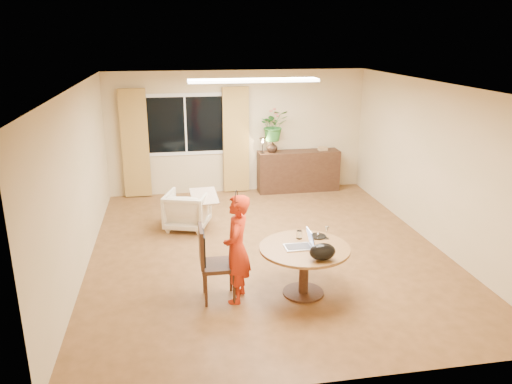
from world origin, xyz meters
TOP-DOWN VIEW (x-y plane):
  - floor at (0.00, 0.00)m, footprint 6.50×6.50m
  - ceiling at (0.00, 0.00)m, footprint 6.50×6.50m
  - wall_back at (0.00, 3.25)m, footprint 5.50×0.00m
  - wall_left at (-2.75, 0.00)m, footprint 0.00×6.50m
  - wall_right at (2.75, 0.00)m, footprint 0.00×6.50m
  - window at (-1.10, 3.23)m, footprint 1.70×0.03m
  - curtain_left at (-2.15, 3.15)m, footprint 0.55×0.08m
  - curtain_right at (-0.05, 3.15)m, footprint 0.55×0.08m
  - ceiling_panel at (0.00, 1.20)m, footprint 2.20×0.35m
  - dining_table at (0.21, -1.48)m, footprint 1.18×1.18m
  - dining_chair at (-0.91, -1.41)m, footprint 0.49×0.44m
  - child at (-0.67, -1.47)m, footprint 0.60×0.48m
  - laptop at (0.13, -1.48)m, footprint 0.37×0.25m
  - tumbler at (0.22, -1.19)m, footprint 0.08×0.08m
  - wine_glass at (0.58, -1.26)m, footprint 0.07×0.07m
  - pot_lid at (0.48, -1.18)m, footprint 0.29×0.29m
  - handbag at (0.32, -1.89)m, footprint 0.37×0.28m
  - armchair at (-1.20, 1.18)m, footprint 0.91×0.92m
  - throw at (-0.90, 1.09)m, footprint 0.49×0.59m
  - sideboard at (1.30, 3.01)m, footprint 1.78×0.43m
  - vase at (0.71, 3.01)m, footprint 0.28×0.28m
  - bouquet at (0.74, 3.01)m, footprint 0.62×0.55m
  - book_stack at (1.84, 3.01)m, footprint 0.23×0.19m
  - desk_lamp at (0.49, 2.96)m, footprint 0.17×0.17m

SIDE VIEW (x-z plane):
  - floor at x=0.00m, z-range 0.00..0.00m
  - armchair at x=-1.20m, z-range 0.00..0.67m
  - sideboard at x=1.30m, z-range 0.00..0.89m
  - dining_chair at x=-0.91m, z-range 0.00..1.01m
  - dining_table at x=0.21m, z-range 0.19..0.87m
  - throw at x=-0.90m, z-range 0.67..0.70m
  - pot_lid at x=0.48m, z-range 0.67..0.71m
  - child at x=-0.67m, z-range 0.00..1.43m
  - tumbler at x=0.22m, z-range 0.67..0.79m
  - wine_glass at x=0.58m, z-range 0.67..0.85m
  - handbag at x=0.32m, z-range 0.67..0.89m
  - laptop at x=0.13m, z-range 0.67..0.92m
  - book_stack at x=1.84m, z-range 0.89..0.97m
  - vase at x=0.71m, z-range 0.89..1.14m
  - desk_lamp at x=0.49m, z-range 0.89..1.23m
  - curtain_left at x=-2.15m, z-range 0.02..2.27m
  - curtain_right at x=-0.05m, z-range 0.02..2.27m
  - wall_back at x=0.00m, z-range -1.45..4.05m
  - wall_left at x=-2.75m, z-range -1.95..4.55m
  - wall_right at x=2.75m, z-range -1.95..4.55m
  - bouquet at x=0.74m, z-range 1.14..1.80m
  - window at x=-1.10m, z-range 0.85..2.15m
  - ceiling_panel at x=0.00m, z-range 2.54..2.59m
  - ceiling at x=0.00m, z-range 2.60..2.60m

